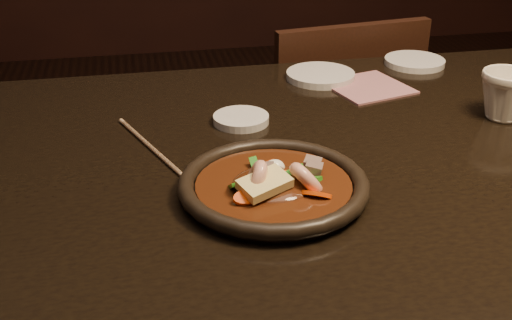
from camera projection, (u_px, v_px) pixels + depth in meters
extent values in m
cube|color=black|center=(417.00, 167.00, 0.95)|extent=(1.60, 0.90, 0.04)
cube|color=black|center=(315.00, 162.00, 1.71)|extent=(0.43, 0.43, 0.04)
cylinder|color=black|center=(338.00, 192.00, 1.98)|extent=(0.03, 0.03, 0.37)
cylinder|color=black|center=(388.00, 246.00, 1.72)|extent=(0.03, 0.03, 0.37)
cylinder|color=black|center=(243.00, 209.00, 1.89)|extent=(0.03, 0.03, 0.37)
cylinder|color=black|center=(281.00, 269.00, 1.63)|extent=(0.03, 0.03, 0.37)
cube|color=black|center=(349.00, 111.00, 1.47)|extent=(0.36, 0.07, 0.40)
cylinder|color=black|center=(273.00, 191.00, 0.83)|extent=(0.23, 0.23, 0.01)
torus|color=black|center=(274.00, 184.00, 0.83)|extent=(0.25, 0.25, 0.02)
cylinder|color=#39180A|center=(274.00, 186.00, 0.83)|extent=(0.20, 0.20, 0.01)
ellipsoid|color=#39180A|center=(274.00, 186.00, 0.83)|extent=(0.11, 0.11, 0.03)
torus|color=#EAB093|center=(255.00, 181.00, 0.81)|extent=(0.04, 0.06, 0.05)
torus|color=#EAB093|center=(306.00, 180.00, 0.82)|extent=(0.06, 0.06, 0.05)
cube|color=#7E665C|center=(271.00, 181.00, 0.81)|extent=(0.03, 0.04, 0.03)
cube|color=#7E665C|center=(313.00, 171.00, 0.84)|extent=(0.03, 0.03, 0.02)
cube|color=#7E665C|center=(271.00, 173.00, 0.84)|extent=(0.03, 0.03, 0.02)
cube|color=#7E665C|center=(265.00, 172.00, 0.83)|extent=(0.03, 0.03, 0.02)
cube|color=#7E665C|center=(272.00, 177.00, 0.82)|extent=(0.03, 0.03, 0.02)
cube|color=#7E665C|center=(312.00, 166.00, 0.86)|extent=(0.03, 0.03, 0.02)
cylinder|color=#DC3F06|center=(248.00, 197.00, 0.78)|extent=(0.04, 0.04, 0.02)
cylinder|color=#DC3F06|center=(269.00, 171.00, 0.85)|extent=(0.04, 0.04, 0.04)
cylinder|color=#DC3F06|center=(316.00, 195.00, 0.80)|extent=(0.05, 0.05, 0.03)
cylinder|color=#DC3F06|center=(264.00, 166.00, 0.87)|extent=(0.05, 0.05, 0.02)
cylinder|color=#DC3F06|center=(284.00, 178.00, 0.83)|extent=(0.05, 0.05, 0.02)
cube|color=#267416|center=(234.00, 186.00, 0.81)|extent=(0.01, 0.03, 0.03)
cube|color=#267416|center=(278.00, 183.00, 0.82)|extent=(0.03, 0.04, 0.01)
cube|color=#267416|center=(268.00, 174.00, 0.83)|extent=(0.03, 0.03, 0.02)
cube|color=#267416|center=(309.00, 179.00, 0.83)|extent=(0.03, 0.03, 0.02)
cube|color=#267416|center=(292.00, 173.00, 0.83)|extent=(0.04, 0.01, 0.02)
cube|color=#267416|center=(275.00, 182.00, 0.81)|extent=(0.04, 0.01, 0.01)
cube|color=#267416|center=(256.00, 167.00, 0.86)|extent=(0.01, 0.04, 0.02)
ellipsoid|color=white|center=(271.00, 185.00, 0.82)|extent=(0.03, 0.03, 0.02)
ellipsoid|color=white|center=(277.00, 181.00, 0.82)|extent=(0.03, 0.03, 0.02)
ellipsoid|color=white|center=(275.00, 168.00, 0.85)|extent=(0.03, 0.02, 0.02)
ellipsoid|color=white|center=(270.00, 176.00, 0.84)|extent=(0.04, 0.04, 0.02)
ellipsoid|color=white|center=(267.00, 182.00, 0.83)|extent=(0.04, 0.02, 0.02)
ellipsoid|color=white|center=(276.00, 191.00, 0.81)|extent=(0.04, 0.03, 0.02)
cube|color=#E7D78A|center=(265.00, 184.00, 0.79)|extent=(0.07, 0.06, 0.02)
cylinder|color=silver|center=(241.00, 119.00, 1.04)|extent=(0.09, 0.09, 0.01)
cylinder|color=silver|center=(320.00, 75.00, 1.23)|extent=(0.13, 0.13, 0.01)
cylinder|color=silver|center=(415.00, 62.00, 1.31)|extent=(0.12, 0.12, 0.01)
imported|color=beige|center=(506.00, 94.00, 1.04)|extent=(0.11, 0.10, 0.09)
cylinder|color=tan|center=(152.00, 148.00, 0.95)|extent=(0.08, 0.21, 0.01)
cylinder|color=tan|center=(149.00, 145.00, 0.96)|extent=(0.08, 0.21, 0.01)
cube|color=#9B5F65|center=(368.00, 87.00, 1.19)|extent=(0.17, 0.17, 0.00)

